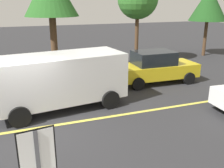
{
  "coord_description": "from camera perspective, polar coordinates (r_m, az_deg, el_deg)",
  "views": [
    {
      "loc": [
        -0.14,
        -8.42,
        4.2
      ],
      "look_at": [
        2.84,
        -0.33,
        1.42
      ],
      "focal_mm": 41.27,
      "sensor_mm": 36.0,
      "label": 1
    }
  ],
  "objects": [
    {
      "name": "white_van",
      "position": [
        10.48,
        -11.71,
        1.24
      ],
      "size": [
        5.42,
        2.8,
        2.2
      ],
      "color": "white",
      "rests_on": "ground_plane"
    },
    {
      "name": "ground_plane",
      "position": [
        9.41,
        -17.41,
        -9.53
      ],
      "size": [
        80.0,
        80.0,
        0.0
      ],
      "primitive_type": "plane",
      "color": "#2D2D30"
    },
    {
      "name": "lane_marking_centre",
      "position": [
        9.91,
        0.23,
        -7.15
      ],
      "size": [
        28.0,
        0.16,
        0.01
      ],
      "primitive_type": "cube",
      "color": "#E0D14C"
    },
    {
      "name": "car_yellow_far_lane",
      "position": [
        13.94,
        9.67,
        3.71
      ],
      "size": [
        4.35,
        2.02,
        1.71
      ],
      "color": "gold",
      "rests_on": "ground_plane"
    },
    {
      "name": "tree_right_verge",
      "position": [
        21.93,
        20.64,
        16.27
      ],
      "size": [
        2.88,
        2.88,
        5.3
      ],
      "color": "#513823",
      "rests_on": "ground_plane"
    }
  ]
}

